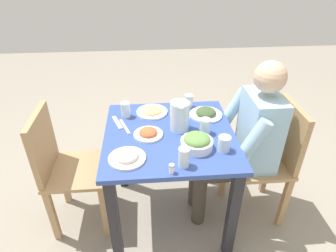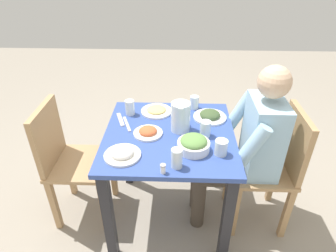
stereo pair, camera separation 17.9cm
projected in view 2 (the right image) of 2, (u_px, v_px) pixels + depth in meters
ground_plane at (169, 214)px, 2.21m from camera, size 8.00×8.00×0.00m
dining_table at (169, 151)px, 1.89m from camera, size 0.81×0.81×0.73m
chair_near at (274, 164)px, 1.93m from camera, size 0.40×0.40×0.89m
chair_far at (67, 157)px, 1.98m from camera, size 0.40×0.40×0.89m
diner_near at (246, 145)px, 1.85m from camera, size 0.48×0.53×1.18m
water_pitcher at (181, 117)px, 1.80m from camera, size 0.16×0.12×0.19m
salad_bowl at (194, 144)px, 1.65m from camera, size 0.19×0.19×0.09m
plate_dolmas at (210, 116)px, 1.96m from camera, size 0.22×0.22×0.06m
plate_rice_curry at (148, 132)px, 1.80m from camera, size 0.18×0.18×0.05m
plate_yoghurt at (122, 153)px, 1.61m from camera, size 0.21×0.21×0.06m
plate_fries at (156, 110)px, 2.03m from camera, size 0.22×0.22×0.04m
water_glass_center at (205, 129)px, 1.77m from camera, size 0.07×0.07×0.10m
water_glass_near_right at (177, 158)px, 1.51m from camera, size 0.06×0.06×0.11m
water_glass_far_right at (130, 107)px, 1.99m from camera, size 0.06×0.06×0.10m
water_glass_by_pitcher at (194, 102)px, 2.06m from camera, size 0.06×0.06×0.09m
water_glass_far_left at (221, 147)px, 1.61m from camera, size 0.07×0.07×0.09m
salt_shaker at (163, 169)px, 1.49m from camera, size 0.03×0.03×0.05m
fork_near at (120, 120)px, 1.95m from camera, size 0.17×0.08×0.01m
knife_near at (127, 124)px, 1.90m from camera, size 0.18×0.08×0.01m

